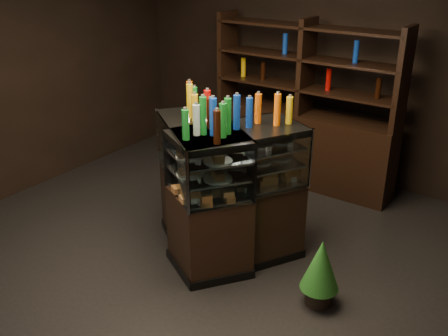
{
  "coord_description": "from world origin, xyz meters",
  "views": [
    {
      "loc": [
        2.59,
        -3.24,
        2.69
      ],
      "look_at": [
        0.38,
        -0.0,
        0.97
      ],
      "focal_mm": 40.0,
      "sensor_mm": 36.0,
      "label": 1
    }
  ],
  "objects": [
    {
      "name": "back_shelving",
      "position": [
        0.14,
        2.05,
        0.61
      ],
      "size": [
        2.31,
        0.48,
        2.0
      ],
      "rotation": [
        0.0,
        0.0,
        -0.03
      ],
      "color": "black",
      "rests_on": "ground"
    },
    {
      "name": "display_case",
      "position": [
        0.26,
        0.11,
        0.44
      ],
      "size": [
        1.53,
        1.33,
        1.3
      ],
      "rotation": [
        0.0,
        0.0,
        0.2
      ],
      "color": "black",
      "rests_on": "ground"
    },
    {
      "name": "room_shell",
      "position": [
        0.0,
        0.0,
        1.94
      ],
      "size": [
        5.02,
        5.02,
        3.01
      ],
      "color": "black",
      "rests_on": "ground"
    },
    {
      "name": "food_display",
      "position": [
        0.26,
        0.11,
        1.0
      ],
      "size": [
        1.18,
        1.04,
        0.41
      ],
      "color": "#BF8144",
      "rests_on": "display_case"
    },
    {
      "name": "bottles_top",
      "position": [
        0.26,
        0.11,
        1.43
      ],
      "size": [
        1.01,
        0.9,
        0.3
      ],
      "color": "silver",
      "rests_on": "display_case"
    },
    {
      "name": "potted_conifer",
      "position": [
        1.35,
        -0.04,
        0.39
      ],
      "size": [
        0.32,
        0.32,
        0.68
      ],
      "rotation": [
        0.0,
        0.0,
        -0.26
      ],
      "color": "black",
      "rests_on": "ground"
    },
    {
      "name": "ground",
      "position": [
        0.0,
        0.0,
        0.0
      ],
      "size": [
        5.0,
        5.0,
        0.0
      ],
      "primitive_type": "plane",
      "color": "black",
      "rests_on": "ground"
    }
  ]
}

